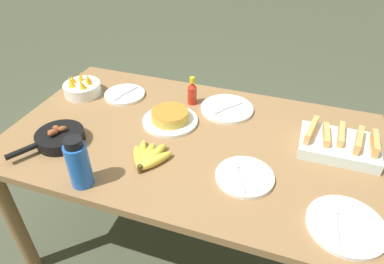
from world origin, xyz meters
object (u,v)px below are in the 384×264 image
Objects in this scene: banana_bunch at (148,157)px; empty_plate_near_front at (346,226)px; empty_plate_far_left at (245,177)px; water_bottle at (78,163)px; fruit_bowl_mango at (82,88)px; empty_plate_mid_edge at (227,109)px; frittata_plate_center at (170,118)px; melon_tray at (339,144)px; skillet at (59,138)px; empty_plate_far_right at (125,95)px; hot_sauce_bottle at (192,92)px.

empty_plate_near_front is (0.76, -0.09, -0.01)m from banana_bunch.
empty_plate_far_left is 1.08× the size of water_bottle.
empty_plate_far_left is (0.39, 0.03, -0.01)m from banana_bunch.
banana_bunch is 1.01× the size of fruit_bowl_mango.
empty_plate_far_left is 0.87× the size of empty_plate_mid_edge.
frittata_plate_center reaches higher than empty_plate_near_front.
fruit_bowl_mango is (-0.76, -0.09, 0.03)m from empty_plate_mid_edge.
melon_tray is 1.04× the size of skillet.
melon_tray is at bearing 136.54° from skillet.
frittata_plate_center is 0.35m from empty_plate_far_right.
hot_sauce_bottle is at bearing 7.36° from empty_plate_far_right.
empty_plate_far_right is at bearing 173.93° from melon_tray.
empty_plate_mid_edge is 0.19m from hot_sauce_bottle.
skillet reaches higher than empty_plate_far_left.
banana_bunch is at bearing -113.97° from empty_plate_mid_edge.
empty_plate_far_left is 0.48m from empty_plate_mid_edge.
melon_tray reaches higher than empty_plate_far_left.
skillet is at bearing -163.59° from melon_tray.
empty_plate_near_front is at bearing 6.34° from water_bottle.
empty_plate_near_front and empty_plate_far_right have the same top height.
banana_bunch is at bearing -34.45° from fruit_bowl_mango.
frittata_plate_center is 1.25× the size of water_bottle.
hot_sauce_bottle is (0.03, 0.48, 0.05)m from banana_bunch.
empty_plate_near_front is at bearing -19.74° from fruit_bowl_mango.
frittata_plate_center is at bearing 157.46° from skillet.
empty_plate_near_front is 1.34× the size of fruit_bowl_mango.
empty_plate_near_front is 0.38m from empty_plate_far_left.
melon_tray is 0.41m from empty_plate_near_front.
melon_tray is 0.72m from hot_sauce_bottle.
empty_plate_mid_edge is 0.78m from water_bottle.
fruit_bowl_mango reaches higher than empty_plate_far_right.
melon_tray is at bearing 23.64° from banana_bunch.
skillet is at bearing -141.68° from empty_plate_mid_edge.
banana_bunch is 0.55m from empty_plate_far_right.
frittata_plate_center is 1.01× the size of empty_plate_near_front.
fruit_bowl_mango is at bearing -172.93° from empty_plate_mid_edge.
skillet is 0.80m from empty_plate_far_left.
hot_sauce_bottle is at bearing 9.77° from fruit_bowl_mango.
skillet is (-0.41, -0.02, 0.01)m from banana_bunch.
melon_tray is 0.54m from empty_plate_mid_edge.
empty_plate_mid_edge is at bearing 59.89° from water_bottle.
melon_tray is at bearing 29.53° from water_bottle.
empty_plate_far_left is at bearing 4.08° from banana_bunch.
fruit_bowl_mango is (-1.28, 0.06, 0.00)m from melon_tray.
empty_plate_near_front is at bearing -18.09° from empty_plate_far_left.
empty_plate_near_front is 1.22× the size of empty_plate_far_right.
empty_plate_far_left and empty_plate_mid_edge have the same top height.
fruit_bowl_mango is at bearing 145.55° from banana_bunch.
fruit_bowl_mango is at bearing 177.32° from melon_tray.
skillet is 1.17× the size of frittata_plate_center.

